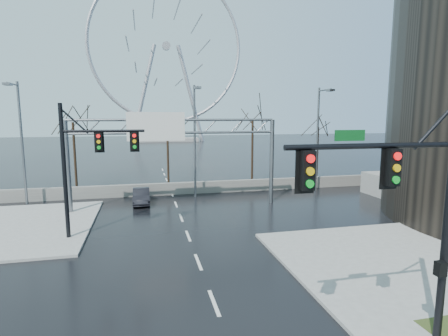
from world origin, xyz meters
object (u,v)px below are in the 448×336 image
object	(u,v)px
signal_mast_far	(84,158)
sign_gantry	(171,143)
signal_mast_near	(413,197)
ferris_wheel	(166,53)
car	(141,196)

from	to	relation	value
signal_mast_far	sign_gantry	size ratio (longest dim) A/B	0.49
signal_mast_near	ferris_wheel	bearing A→B (deg)	90.08
sign_gantry	signal_mast_near	bearing A→B (deg)	-73.81
car	ferris_wheel	bearing A→B (deg)	83.92
signal_mast_near	sign_gantry	world-z (taller)	signal_mast_near
signal_mast_far	sign_gantry	world-z (taller)	signal_mast_far
signal_mast_near	ferris_wheel	size ratio (longest dim) A/B	0.16
sign_gantry	ferris_wheel	distance (m)	82.91
ferris_wheel	car	world-z (taller)	ferris_wheel
signal_mast_near	ferris_wheel	world-z (taller)	ferris_wheel
signal_mast_near	car	xyz separation A→B (m)	(-7.94, 21.04, -4.23)
sign_gantry	ferris_wheel	xyz separation A→B (m)	(5.38, 80.04, 20.95)
sign_gantry	ferris_wheel	bearing A→B (deg)	86.16
signal_mast_far	signal_mast_near	bearing A→B (deg)	-49.74
ferris_wheel	car	xyz separation A→B (m)	(-7.80, -78.00, -25.49)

